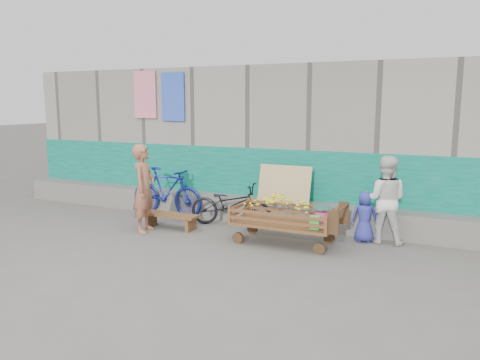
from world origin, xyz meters
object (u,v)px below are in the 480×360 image
at_px(bench, 170,218).
at_px(vendor_man, 144,188).
at_px(bicycle_dark, 230,205).
at_px(child, 364,217).
at_px(bicycle_blue, 167,192).
at_px(woman, 385,200).
at_px(banana_cart, 282,212).

distance_m(bench, vendor_man, 0.75).
distance_m(bench, bicycle_dark, 1.13).
bearing_deg(child, bench, -6.91).
height_order(bicycle_dark, bicycle_blue, bicycle_blue).
height_order(woman, child, woman).
distance_m(bench, child, 3.44).
height_order(child, bicycle_blue, bicycle_blue).
xyz_separation_m(vendor_man, bicycle_blue, (-0.34, 1.20, -0.29)).
height_order(bench, bicycle_blue, bicycle_blue).
relative_size(woman, bicycle_dark, 0.94).
relative_size(woman, child, 1.70).
bearing_deg(bench, banana_cart, -0.71).
relative_size(vendor_man, woman, 1.09).
xyz_separation_m(bicycle_dark, bicycle_blue, (-1.55, 0.20, 0.09)).
xyz_separation_m(woman, bicycle_blue, (-4.30, 0.10, -0.23)).
bearing_deg(banana_cart, child, 28.65).
xyz_separation_m(banana_cart, woman, (1.50, 0.75, 0.20)).
relative_size(banana_cart, child, 2.11).
relative_size(banana_cart, bicycle_dark, 1.17).
xyz_separation_m(woman, child, (-0.30, -0.10, -0.30)).
height_order(bench, child, child).
bearing_deg(woman, bicycle_dark, -1.05).
bearing_deg(woman, vendor_man, 12.33).
xyz_separation_m(vendor_man, child, (3.66, 1.01, -0.36)).
distance_m(bicycle_dark, bicycle_blue, 1.56).
height_order(bench, bicycle_dark, bicycle_dark).
relative_size(bench, woman, 0.75).
bearing_deg(woman, bench, 7.95).
distance_m(banana_cart, bicycle_blue, 2.93).
bearing_deg(child, vendor_man, -2.12).
relative_size(vendor_man, bicycle_dark, 1.02).
distance_m(bench, bicycle_blue, 1.07).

